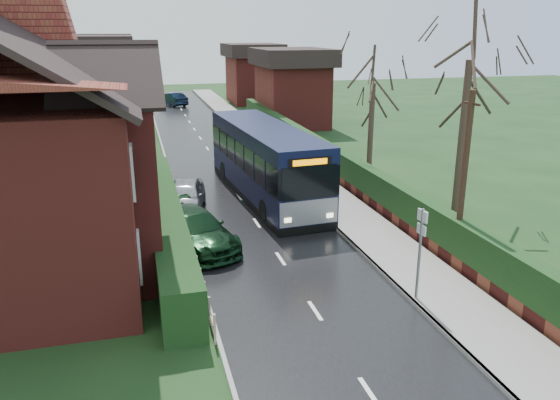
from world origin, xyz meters
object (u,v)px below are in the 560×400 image
object	(u,v)px
bus	(265,162)
car_silver	(185,196)
car_green	(194,229)
bus_stop_sign	(420,242)
telegraph_pole	(463,182)
brick_house	(19,139)

from	to	relation	value
bus	car_silver	size ratio (longest dim) A/B	2.81
bus	car_green	xyz separation A→B (m)	(-4.23, -5.88, -1.03)
bus_stop_sign	car_green	bearing A→B (deg)	129.67
car_silver	telegraph_pole	xyz separation A→B (m)	(8.60, -8.76, 2.42)
car_silver	bus_stop_sign	bearing A→B (deg)	-49.83
telegraph_pole	bus_stop_sign	bearing A→B (deg)	-147.59
car_green	telegraph_pole	size ratio (longest dim) A/B	0.81
car_silver	bus_stop_sign	size ratio (longest dim) A/B	1.38
car_green	telegraph_pole	bearing A→B (deg)	-44.31
bus	telegraph_pole	bearing A→B (deg)	-70.52
bus_stop_sign	telegraph_pole	distance (m)	3.47
car_silver	brick_house	bearing A→B (deg)	-136.75
car_silver	car_green	size ratio (longest dim) A/B	0.84
bus	telegraph_pole	size ratio (longest dim) A/B	1.90
brick_house	car_green	bearing A→B (deg)	-7.57
car_silver	telegraph_pole	distance (m)	12.51
brick_house	telegraph_pole	distance (m)	15.42
car_green	bus_stop_sign	size ratio (longest dim) A/B	1.65
car_silver	bus_stop_sign	world-z (taller)	bus_stop_sign
brick_house	bus_stop_sign	size ratio (longest dim) A/B	4.82
bus_stop_sign	bus	bearing A→B (deg)	94.05
bus	car_green	world-z (taller)	bus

